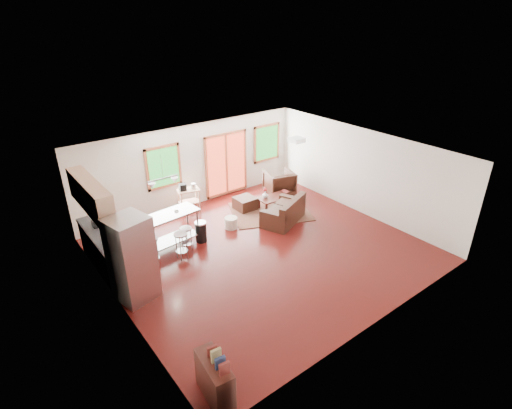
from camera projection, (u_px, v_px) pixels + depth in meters
floor at (263, 250)px, 10.45m from camera, size 7.50×7.00×0.02m
ceiling at (264, 155)px, 9.30m from camera, size 7.50×7.00×0.02m
back_wall at (193, 166)px, 12.38m from camera, size 7.50×0.02×2.60m
left_wall at (113, 256)px, 7.82m from camera, size 0.02×7.00×2.60m
right_wall at (362, 171)px, 11.93m from camera, size 0.02×7.00×2.60m
front_wall at (381, 271)px, 7.37m from camera, size 7.50×0.02×2.60m
window_left at (163, 167)px, 11.70m from camera, size 1.10×0.05×1.30m
french_doors at (226, 164)px, 13.09m from camera, size 1.60×0.05×2.10m
window_right at (267, 143)px, 13.84m from camera, size 1.10×0.05×1.30m
rug at (270, 211)px, 12.40m from camera, size 2.85×2.57×0.02m
loveseat at (284, 213)px, 11.69m from camera, size 1.63×1.30×0.76m
coffee_table at (273, 199)px, 12.49m from camera, size 1.01×0.67×0.38m
armchair at (279, 182)px, 13.39m from camera, size 1.09×1.05×0.92m
ottoman at (245, 203)px, 12.48m from camera, size 0.60×0.60×0.40m
pouf at (231, 223)px, 11.43m from camera, size 0.42×0.42×0.32m
vase at (265, 194)px, 12.36m from camera, size 0.25×0.25×0.32m
book at (283, 189)px, 12.68m from camera, size 0.20×0.04×0.26m
cabinets at (102, 234)px, 9.34m from camera, size 0.64×2.24×2.30m
refrigerator at (132, 259)px, 8.34m from camera, size 0.92×0.90×1.93m
island at (168, 226)px, 10.18m from camera, size 1.65×0.78×1.01m
cup at (177, 212)px, 10.19m from camera, size 0.14×0.13×0.12m
bar_stool_a at (151, 246)px, 9.50m from camera, size 0.43×0.43×0.80m
bar_stool_b at (181, 240)px, 9.86m from camera, size 0.37×0.37×0.72m
bar_stool_c at (186, 234)px, 10.21m from camera, size 0.37×0.37×0.66m
trash_can at (201, 232)px, 10.71m from camera, size 0.38×0.38×0.58m
kitchen_cart at (188, 193)px, 12.06m from camera, size 0.72×0.55×0.98m
bookshelf at (215, 379)px, 6.31m from camera, size 0.43×0.88×1.00m
ceiling_flush at (297, 140)px, 10.64m from camera, size 0.35×0.35×0.12m
pendant_light at (164, 182)px, 9.64m from camera, size 0.80×0.18×0.79m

